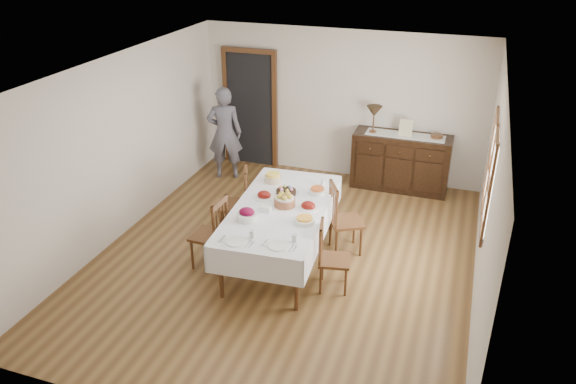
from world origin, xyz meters
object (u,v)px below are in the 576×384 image
(dining_table, at_px, (281,213))
(sideboard, at_px, (401,162))
(chair_right_far, at_px, (343,218))
(table_lamp, at_px, (374,112))
(chair_left_far, at_px, (237,201))
(chair_left_near, at_px, (212,233))
(chair_right_near, at_px, (331,256))
(person, at_px, (225,130))

(dining_table, relative_size, sideboard, 1.50)
(chair_right_far, xyz_separation_m, table_lamp, (-0.06, 2.29, 0.81))
(chair_right_far, distance_m, table_lamp, 2.43)
(dining_table, height_order, chair_left_far, chair_left_far)
(sideboard, distance_m, table_lamp, 0.98)
(dining_table, xyz_separation_m, chair_left_near, (-0.81, -0.43, -0.21))
(chair_left_near, distance_m, chair_right_far, 1.79)
(sideboard, bearing_deg, chair_left_near, -121.52)
(chair_right_near, xyz_separation_m, sideboard, (0.38, 3.22, 0.03))
(dining_table, relative_size, chair_left_near, 2.42)
(chair_right_near, bearing_deg, chair_left_near, 79.31)
(chair_left_far, bearing_deg, chair_left_near, -18.84)
(person, bearing_deg, chair_right_near, 115.25)
(chair_right_near, bearing_deg, chair_left_far, 49.89)
(chair_left_far, height_order, chair_right_far, chair_left_far)
(dining_table, distance_m, chair_right_near, 0.93)
(chair_left_near, xyz_separation_m, chair_left_far, (-0.04, 0.92, 0.01))
(dining_table, bearing_deg, sideboard, 63.59)
(dining_table, relative_size, chair_right_far, 2.36)
(person, bearing_deg, chair_right_far, 125.82)
(dining_table, height_order, sideboard, sideboard)
(chair_left_far, distance_m, chair_right_near, 1.88)
(person, distance_m, table_lamp, 2.61)
(chair_left_far, height_order, chair_right_near, chair_left_far)
(dining_table, bearing_deg, chair_right_near, -30.85)
(chair_right_far, height_order, sideboard, chair_right_far)
(sideboard, bearing_deg, chair_right_near, -96.70)
(person, bearing_deg, chair_left_far, 99.91)
(chair_left_near, xyz_separation_m, chair_right_far, (1.54, 0.92, 0.01))
(chair_left_near, bearing_deg, chair_right_far, 123.77)
(chair_right_far, relative_size, sideboard, 0.64)
(sideboard, bearing_deg, table_lamp, -175.85)
(dining_table, bearing_deg, chair_left_far, 146.29)
(chair_left_far, bearing_deg, chair_right_far, 68.64)
(chair_left_near, height_order, chair_right_far, chair_right_far)
(dining_table, xyz_separation_m, person, (-1.86, 2.29, 0.17))
(dining_table, distance_m, sideboard, 3.06)
(chair_left_near, height_order, chair_right_near, chair_left_near)
(chair_right_near, relative_size, chair_right_far, 0.89)
(sideboard, xyz_separation_m, table_lamp, (-0.51, -0.04, 0.84))
(sideboard, bearing_deg, dining_table, -112.69)
(chair_left_far, bearing_deg, table_lamp, 125.13)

